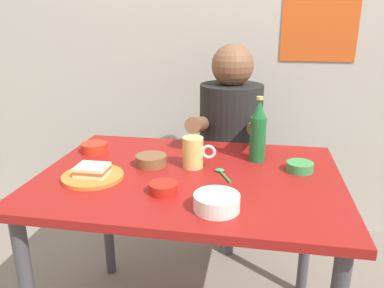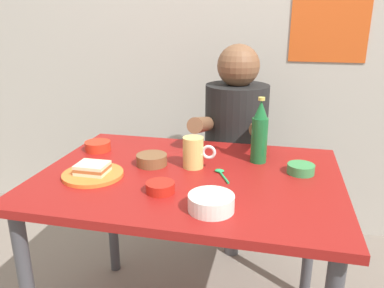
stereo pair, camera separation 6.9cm
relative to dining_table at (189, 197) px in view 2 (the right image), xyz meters
The scene contains 14 objects.
wall_back 1.24m from the dining_table, 89.97° to the left, with size 4.40×0.09×2.60m.
dining_table is the anchor object (origin of this frame).
stool 0.70m from the dining_table, 81.06° to the left, with size 0.34×0.34×0.45m.
person_seated 0.64m from the dining_table, 80.90° to the left, with size 0.33×0.56×0.72m.
plate_orange 0.36m from the dining_table, 163.14° to the right, with size 0.22×0.22×0.01m, color orange.
sandwich 0.37m from the dining_table, 163.14° to the right, with size 0.11×0.09×0.04m.
beer_mug 0.17m from the dining_table, 85.57° to the left, with size 0.13×0.08×0.12m.
beer_bottle 0.37m from the dining_table, 37.40° to the left, with size 0.06×0.06×0.26m.
dip_bowl_green 0.43m from the dining_table, 13.79° to the left, with size 0.10×0.10×0.03m.
rice_bowl_white 0.31m from the dining_table, 63.23° to the right, with size 0.14×0.14×0.05m.
condiment_bowl_brown 0.21m from the dining_table, 161.00° to the left, with size 0.12×0.12×0.04m.
sauce_bowl_chili 0.49m from the dining_table, 159.74° to the left, with size 0.11×0.11×0.04m.
sambal_bowl_red 0.21m from the dining_table, 107.99° to the right, with size 0.10×0.10×0.03m.
spoon 0.15m from the dining_table, 10.04° to the left, with size 0.07×0.11×0.01m.
Camera 2 is at (0.31, -1.27, 1.29)m, focal length 35.85 mm.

